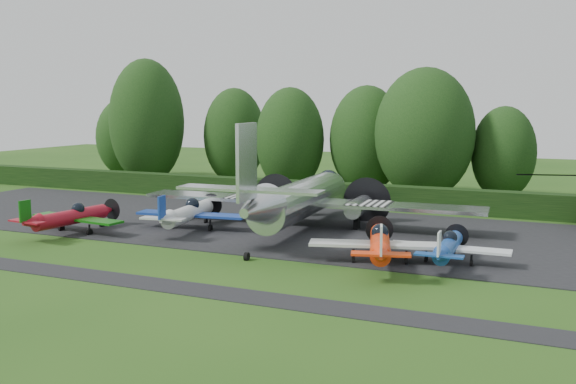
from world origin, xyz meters
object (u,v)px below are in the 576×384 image
at_px(light_plane_white, 189,213).
at_px(light_plane_blue, 448,247).
at_px(light_plane_red, 71,217).
at_px(transport_plane, 300,199).
at_px(light_plane_orange, 380,243).

distance_m(light_plane_white, light_plane_blue, 18.46).
bearing_deg(light_plane_red, transport_plane, 21.75).
xyz_separation_m(transport_plane, light_plane_white, (-7.01, -3.31, -0.97)).
relative_size(light_plane_red, light_plane_blue, 1.13).
xyz_separation_m(light_plane_red, light_plane_orange, (21.61, 0.08, 0.07)).
distance_m(light_plane_red, light_plane_blue, 25.10).
relative_size(transport_plane, light_plane_orange, 3.05).
bearing_deg(light_plane_orange, light_plane_red, -163.87).
bearing_deg(light_plane_red, light_plane_blue, -2.96).
bearing_deg(light_plane_white, light_plane_blue, -0.76).
bearing_deg(light_plane_orange, light_plane_blue, 38.93).
distance_m(light_plane_red, light_plane_orange, 21.61).
bearing_deg(transport_plane, light_plane_blue, -24.15).
xyz_separation_m(transport_plane, light_plane_orange, (7.83, -7.32, -0.99)).
distance_m(light_plane_white, light_plane_orange, 15.36).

